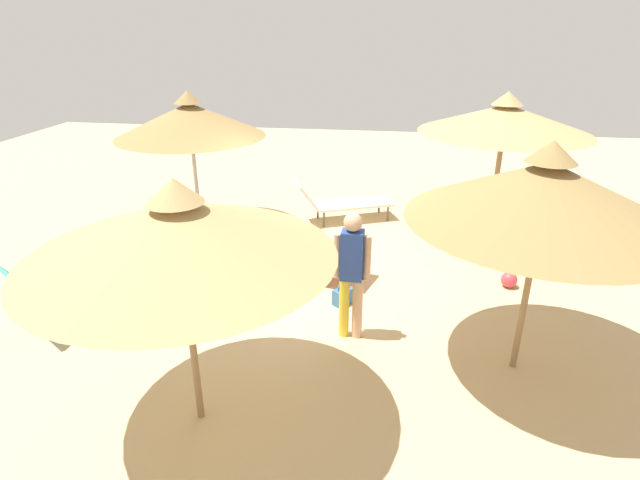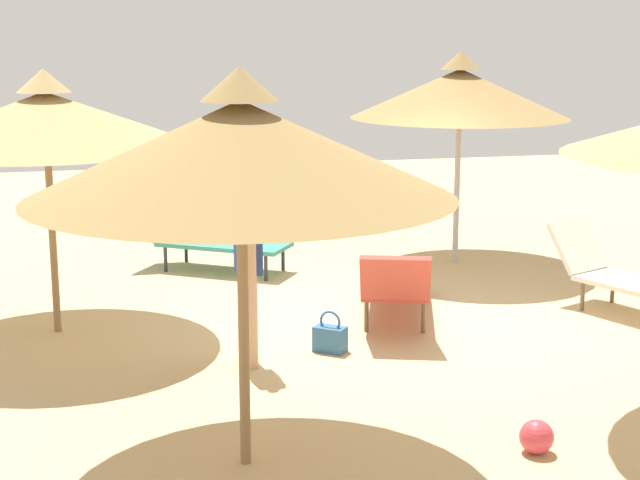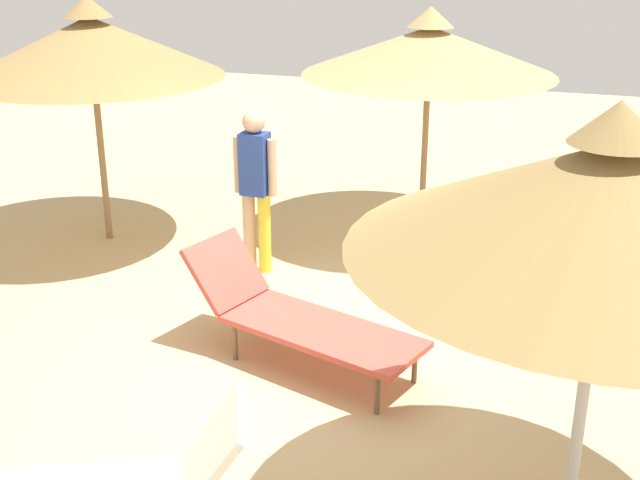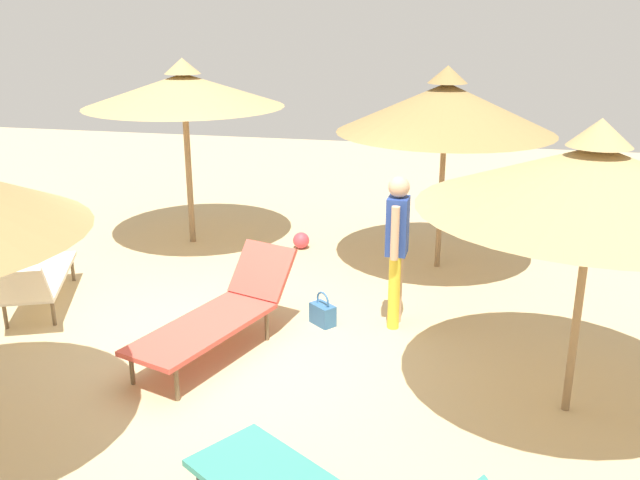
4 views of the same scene
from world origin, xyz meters
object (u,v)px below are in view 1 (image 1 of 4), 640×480
at_px(lounge_chair_near_left, 87,286).
at_px(beach_ball, 509,280).
at_px(parasol_umbrella_edge, 190,120).
at_px(person_standing_far_right, 352,269).
at_px(lounge_chair_far_left, 341,202).
at_px(handbag, 343,296).
at_px(parasol_umbrella_back, 179,229).
at_px(parasol_umbrella_near_right, 545,192).
at_px(parasol_umbrella_front, 505,119).
at_px(lounge_chair_center, 298,248).

distance_m(lounge_chair_near_left, beach_ball, 6.15).
relative_size(parasol_umbrella_edge, person_standing_far_right, 1.60).
bearing_deg(lounge_chair_near_left, person_standing_far_right, 179.98).
xyz_separation_m(lounge_chair_near_left, lounge_chair_far_left, (-3.05, -4.09, -0.03)).
bearing_deg(lounge_chair_near_left, lounge_chair_far_left, -126.64).
bearing_deg(handbag, beach_ball, -160.53).
bearing_deg(beach_ball, parasol_umbrella_back, 42.08).
xyz_separation_m(lounge_chair_far_left, handbag, (-0.39, 3.32, -0.27)).
xyz_separation_m(parasol_umbrella_back, handbag, (-1.22, -2.46, -1.96)).
distance_m(parasol_umbrella_near_right, person_standing_far_right, 2.33).
bearing_deg(parasol_umbrella_front, parasol_umbrella_back, 54.07).
bearing_deg(person_standing_far_right, lounge_chair_near_left, -0.02).
distance_m(parasol_umbrella_near_right, beach_ball, 2.89).
relative_size(lounge_chair_center, lounge_chair_near_left, 1.06).
relative_size(lounge_chair_near_left, person_standing_far_right, 1.20).
bearing_deg(parasol_umbrella_front, handbag, 46.65).
bearing_deg(parasol_umbrella_edge, person_standing_far_right, 135.35).
xyz_separation_m(parasol_umbrella_back, lounge_chair_far_left, (-0.83, -5.78, -1.69)).
bearing_deg(beach_ball, parasol_umbrella_near_right, 80.78).
bearing_deg(beach_ball, lounge_chair_far_left, -40.43).
bearing_deg(lounge_chair_far_left, handbag, 96.74).
bearing_deg(lounge_chair_center, beach_ball, 179.67).
xyz_separation_m(parasol_umbrella_edge, parasol_umbrella_near_right, (-5.20, 3.54, 0.02)).
relative_size(parasol_umbrella_back, lounge_chair_center, 1.29).
bearing_deg(parasol_umbrella_edge, handbag, 141.73).
distance_m(person_standing_far_right, handbag, 1.16).
height_order(parasol_umbrella_front, beach_ball, parasol_umbrella_front).
relative_size(lounge_chair_far_left, handbag, 5.25).
bearing_deg(handbag, parasol_umbrella_near_right, 152.14).
bearing_deg(parasol_umbrella_edge, lounge_chair_far_left, -161.20).
relative_size(parasol_umbrella_edge, handbag, 6.90).
bearing_deg(parasol_umbrella_front, person_standing_far_right, 56.11).
xyz_separation_m(parasol_umbrella_front, lounge_chair_near_left, (5.86, 3.34, -1.83)).
height_order(lounge_chair_far_left, person_standing_far_right, person_standing_far_right).
distance_m(lounge_chair_near_left, lounge_chair_far_left, 5.10).
distance_m(lounge_chair_center, lounge_chair_near_left, 3.10).
bearing_deg(parasol_umbrella_back, lounge_chair_near_left, -37.22).
relative_size(parasol_umbrella_front, parasol_umbrella_near_right, 1.02).
height_order(lounge_chair_center, person_standing_far_right, person_standing_far_right).
bearing_deg(parasol_umbrella_near_right, person_standing_far_right, -10.21).
distance_m(parasol_umbrella_edge, lounge_chair_far_left, 3.31).
relative_size(person_standing_far_right, beach_ball, 6.97).
relative_size(handbag, beach_ball, 1.61).
relative_size(parasol_umbrella_edge, lounge_chair_near_left, 1.33).
distance_m(parasol_umbrella_front, handbag, 4.13).
xyz_separation_m(person_standing_far_right, beach_ball, (-2.30, -1.65, -0.85)).
height_order(parasol_umbrella_edge, beach_ball, parasol_umbrella_edge).
bearing_deg(parasol_umbrella_back, lounge_chair_far_left, -98.17).
bearing_deg(beach_ball, lounge_chair_center, -0.33).
relative_size(parasol_umbrella_back, person_standing_far_right, 1.65).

